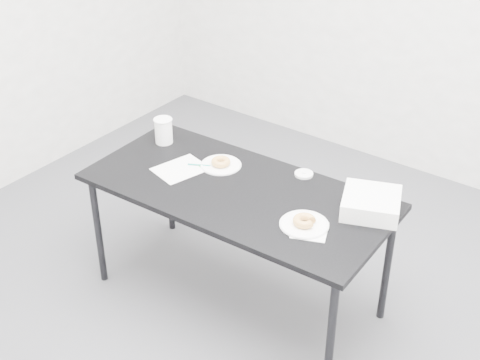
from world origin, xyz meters
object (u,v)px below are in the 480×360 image
Objects in this scene: table at (237,198)px; donut_far at (221,162)px; coffee_cup at (164,131)px; plate_near at (304,224)px; pen at (199,165)px; bakery_box at (371,203)px; plate_far at (221,165)px; donut_near at (304,221)px; scorecard at (181,169)px.

table is 0.26m from donut_far.
plate_near is at bearing -11.89° from coffee_cup.
pen is 0.93m from bakery_box.
plate_far is (-0.64, 0.20, -0.00)m from plate_near.
table is 10.73× the size of coffee_cup.
table is 15.44× the size of donut_far.
pen is at bearing 169.62° from donut_near.
bakery_box is (0.82, 0.08, 0.02)m from donut_far.
scorecard is 0.10m from pen.
scorecard is at bearing -178.67° from table.
scorecard is 1.78× the size of coffee_cup.
donut_far is 0.83m from bakery_box.
plate_near is at bearing -17.78° from donut_far.
donut_near reaches higher than scorecard.
scorecard is 1.14× the size of plate_near.
scorecard is at bearing -133.72° from plate_far.
donut_near is 0.34m from bakery_box.
table is at bearing 170.75° from donut_near.
bakery_box is at bearing 56.33° from donut_near.
coffee_cup is at bearing 164.48° from table.
table is at bearing -13.71° from coffee_cup.
donut_near is (0.78, -0.05, 0.03)m from scorecard.
pen is at bearing -141.31° from plate_far.
bakery_box is (0.19, 0.28, 0.04)m from plate_near.
bakery_box is at bearing 2.92° from coffee_cup.
donut_near is (0.43, -0.07, 0.08)m from table.
donut_far is (-0.64, 0.20, -0.00)m from donut_near.
pen is (0.06, 0.08, 0.01)m from scorecard.
table is 0.66m from bakery_box.
coffee_cup reaches higher than pen.
plate_far is at bearing 10.97° from pen.
table is 5.94× the size of bakery_box.
plate_near is 0.86× the size of bakery_box.
pen is 0.53× the size of plate_near.
plate_far is (-0.20, 0.13, 0.06)m from table.
table is 0.36m from scorecard.
pen is 1.13× the size of donut_near.
donut_far is at bearing 61.56° from scorecard.
table is 14.65× the size of donut_near.
table is at bearing 177.38° from bakery_box.
donut_far is 0.38× the size of bakery_box.
donut_far is (0.00, 0.00, 0.02)m from plate_far.
coffee_cup is (-0.41, 0.02, 0.05)m from donut_far.
pen is (-0.29, 0.06, 0.06)m from table.
donut_far is at bearing 162.22° from donut_near.
coffee_cup is (-1.05, 0.22, 0.07)m from plate_near.
donut_far is at bearing 162.22° from plate_near.
donut_near is at bearing 11.56° from scorecard.
donut_far is 0.41m from coffee_cup.
table is 6.03× the size of scorecard.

